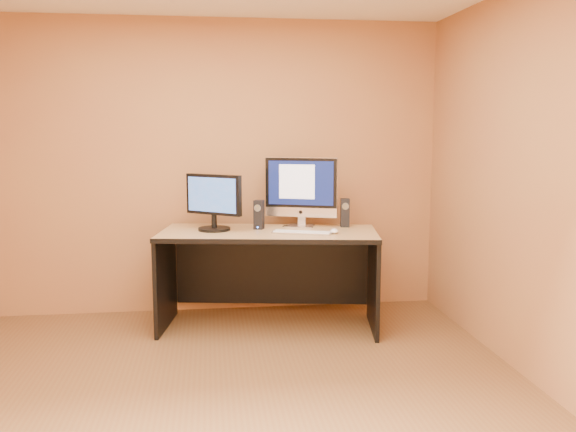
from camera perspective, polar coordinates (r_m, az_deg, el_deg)
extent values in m
plane|color=brown|center=(3.85, -5.90, -17.17)|extent=(4.00, 4.00, 0.00)
cube|color=silver|center=(4.86, 1.29, -1.55)|extent=(0.49, 0.28, 0.02)
ellipsoid|color=white|center=(4.89, 4.35, -1.40)|extent=(0.08, 0.12, 0.04)
cylinder|color=black|center=(5.26, 1.80, -0.86)|extent=(0.06, 0.24, 0.01)
cylinder|color=black|center=(5.28, 0.17, -0.83)|extent=(0.15, 0.15, 0.01)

